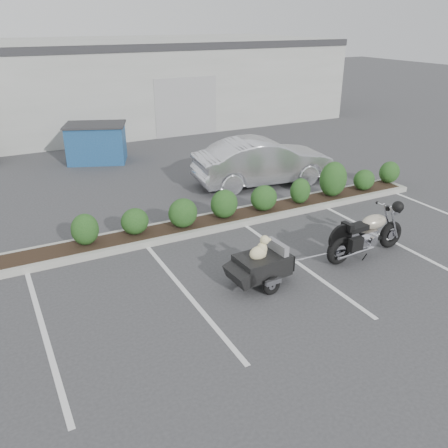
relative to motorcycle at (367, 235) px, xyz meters
name	(u,v)px	position (x,y,z in m)	size (l,w,h in m)	color
ground	(238,264)	(-2.78, 0.98, -0.52)	(90.00, 90.00, 0.00)	#38383A
planter_kerb	(231,219)	(-1.78, 3.18, -0.45)	(12.00, 1.00, 0.15)	#9E9E93
building	(72,84)	(-2.78, 17.98, 1.48)	(26.00, 10.00, 4.00)	#9EA099
motorcycle	(367,235)	(0.00, 0.00, 0.00)	(2.29, 0.78, 1.31)	black
pet_trailer	(261,264)	(-2.79, 0.02, -0.07)	(1.83, 1.02, 1.09)	black
sedan	(264,162)	(0.65, 5.45, 0.22)	(1.58, 4.52, 1.49)	silver
dumpster	(97,143)	(-3.50, 10.55, 0.20)	(2.56, 2.17, 1.42)	navy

